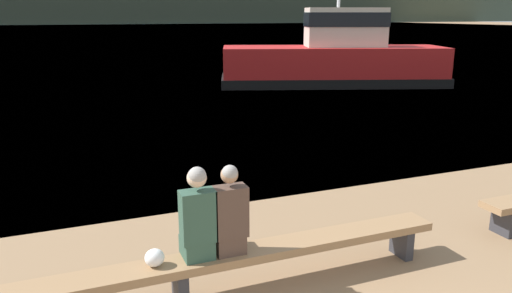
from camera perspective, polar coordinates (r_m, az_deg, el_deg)
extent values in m
plane|color=teal|center=(127.53, -21.52, 12.53)|extent=(240.00, 240.00, 0.00)
cube|color=#384233|center=(168.12, -21.97, 14.54)|extent=(600.00, 12.00, 9.98)
cube|color=#8E6B47|center=(5.66, -8.75, -13.35)|extent=(6.57, 0.42, 0.10)
cube|color=#2D2D33|center=(6.98, 16.31, -10.40)|extent=(0.12, 0.35, 0.40)
cube|color=#2D2D33|center=(5.79, -8.65, -15.53)|extent=(0.12, 0.35, 0.40)
cube|color=#2D4C3D|center=(5.69, -6.75, -11.34)|extent=(0.33, 0.36, 0.21)
cube|color=#2D4C3D|center=(5.45, -6.65, -7.94)|extent=(0.38, 0.22, 0.58)
sphere|color=beige|center=(5.30, -6.79, -3.58)|extent=(0.21, 0.21, 0.21)
sphere|color=gray|center=(5.28, -6.75, -3.36)|extent=(0.20, 0.20, 0.20)
cube|color=#4C382D|center=(5.79, -3.22, -10.80)|extent=(0.33, 0.36, 0.21)
cube|color=#4C382D|center=(5.55, -3.00, -7.44)|extent=(0.38, 0.22, 0.58)
sphere|color=tan|center=(5.40, -3.06, -3.24)|extent=(0.19, 0.19, 0.19)
sphere|color=gray|center=(5.38, -3.02, -3.04)|extent=(0.18, 0.18, 0.18)
ellipsoid|color=white|center=(5.56, -11.51, -12.35)|extent=(0.21, 0.19, 0.20)
cube|color=#A81919|center=(22.88, 8.76, 9.09)|extent=(10.13, 5.92, 1.70)
cube|color=black|center=(22.95, 8.70, 7.48)|extent=(10.35, 6.09, 0.41)
cube|color=beige|center=(22.87, 10.16, 13.26)|extent=(3.78, 2.74, 1.67)
cube|color=black|center=(22.87, 10.20, 14.10)|extent=(3.87, 2.82, 0.60)
cube|color=#2D2D33|center=(8.16, 26.40, -7.66)|extent=(0.12, 0.35, 0.40)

